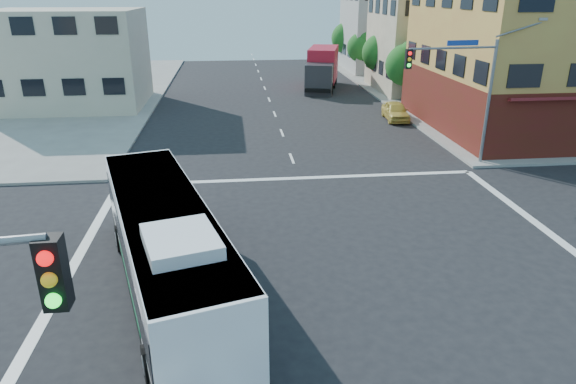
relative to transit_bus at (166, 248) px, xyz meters
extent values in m
plane|color=black|center=(5.74, 1.31, -1.75)|extent=(120.00, 120.00, 0.00)
cube|color=gold|center=(25.74, 19.81, 5.25)|extent=(18.00, 15.00, 14.00)
cube|color=#551513|center=(25.74, 19.81, 0.25)|extent=(18.09, 15.08, 4.00)
cube|color=#C6B797|center=(22.74, 35.31, 2.75)|extent=(12.00, 10.00, 9.00)
cube|color=#999994|center=(22.74, 49.31, 3.25)|extent=(12.00, 10.00, 10.00)
cube|color=beige|center=(-11.26, 31.31, 2.25)|extent=(12.00, 10.00, 8.00)
cylinder|color=slate|center=(16.54, 12.11, 1.75)|extent=(0.18, 0.18, 7.00)
cylinder|color=slate|center=(14.04, 11.86, 4.85)|extent=(5.01, 0.62, 0.12)
cube|color=black|center=(11.54, 11.61, 4.35)|extent=(0.32, 0.30, 1.00)
sphere|color=#FF0C0C|center=(11.54, 11.44, 4.65)|extent=(0.20, 0.20, 0.20)
sphere|color=yellow|center=(11.54, 11.44, 4.35)|extent=(0.20, 0.20, 0.20)
sphere|color=#19FF33|center=(11.54, 11.44, 4.05)|extent=(0.20, 0.20, 0.20)
cube|color=#153896|center=(14.54, 11.91, 5.10)|extent=(1.80, 0.22, 0.28)
cube|color=gray|center=(19.04, 12.36, 6.25)|extent=(0.50, 0.22, 0.14)
cube|color=black|center=(-0.06, -8.99, 4.35)|extent=(0.32, 0.30, 1.00)
sphere|color=#FF0C0C|center=(-0.06, -9.16, 4.65)|extent=(0.20, 0.20, 0.20)
sphere|color=yellow|center=(-0.06, -9.16, 4.35)|extent=(0.20, 0.20, 0.20)
sphere|color=#19FF33|center=(-0.06, -9.16, 4.05)|extent=(0.20, 0.20, 0.20)
cylinder|color=#3B2A15|center=(17.54, 29.31, -0.79)|extent=(0.28, 0.28, 1.92)
sphere|color=#175119|center=(17.54, 29.31, 1.61)|extent=(3.60, 3.60, 3.60)
sphere|color=#175119|center=(17.94, 29.01, 2.51)|extent=(2.52, 2.52, 2.52)
cylinder|color=#3B2A15|center=(17.54, 37.31, -0.76)|extent=(0.28, 0.28, 1.99)
sphere|color=#175119|center=(17.54, 37.31, 1.76)|extent=(3.80, 3.80, 3.80)
sphere|color=#175119|center=(17.94, 37.01, 2.71)|extent=(2.66, 2.66, 2.66)
cylinder|color=#3B2A15|center=(17.54, 45.31, -0.81)|extent=(0.28, 0.28, 1.89)
sphere|color=#175119|center=(17.54, 45.31, 1.50)|extent=(3.40, 3.40, 3.40)
sphere|color=#175119|center=(17.94, 45.01, 2.35)|extent=(2.38, 2.38, 2.38)
cylinder|color=#3B2A15|center=(17.54, 53.31, -0.74)|extent=(0.28, 0.28, 2.03)
sphere|color=#175119|center=(17.54, 53.31, 1.88)|extent=(4.00, 4.00, 4.00)
sphere|color=#175119|center=(17.94, 53.01, 2.88)|extent=(2.80, 2.80, 2.80)
cube|color=black|center=(-0.01, 0.02, -1.20)|extent=(5.81, 12.35, 0.45)
cube|color=white|center=(-0.01, 0.02, 0.03)|extent=(5.79, 12.32, 2.87)
cube|color=black|center=(-0.01, 0.02, 0.21)|extent=(5.74, 11.99, 1.26)
cube|color=black|center=(-1.65, 5.77, 0.11)|extent=(2.29, 0.71, 1.36)
cube|color=#E5590C|center=(-1.66, 5.80, 1.12)|extent=(1.87, 0.58, 0.28)
cube|color=white|center=(-0.01, 0.02, 1.41)|extent=(5.67, 12.08, 0.12)
cube|color=white|center=(0.82, -2.88, 1.65)|extent=(2.34, 2.62, 0.36)
cube|color=#147240|center=(-1.11, -0.82, -0.70)|extent=(1.54, 5.33, 0.28)
cube|color=#147240|center=(1.38, -0.11, -0.70)|extent=(1.54, 5.33, 0.28)
cylinder|color=black|center=(-2.23, 3.41, -1.23)|extent=(0.58, 1.09, 1.05)
cylinder|color=#99999E|center=(-2.36, 3.37, -1.23)|extent=(0.18, 0.51, 0.52)
cylinder|color=black|center=(0.09, 4.07, -1.23)|extent=(0.58, 1.09, 1.05)
cylinder|color=#99999E|center=(0.22, 4.11, -1.23)|extent=(0.18, 0.51, 0.52)
cylinder|color=black|center=(-0.10, -4.03, -1.23)|extent=(0.58, 1.09, 1.05)
cylinder|color=#99999E|center=(-0.24, -4.07, -1.23)|extent=(0.18, 0.51, 0.52)
cylinder|color=black|center=(2.21, -3.37, -1.23)|extent=(0.58, 1.09, 1.05)
cylinder|color=#99999E|center=(2.35, -3.33, -1.23)|extent=(0.18, 0.51, 0.52)
cube|color=#29292E|center=(10.75, 34.31, -0.30)|extent=(3.11, 3.03, 2.90)
cube|color=black|center=(10.48, 33.28, 0.14)|extent=(2.29, 0.69, 1.12)
cube|color=#B11529|center=(11.84, 38.40, 0.59)|extent=(4.19, 6.72, 3.35)
cube|color=black|center=(11.50, 37.11, -1.14)|extent=(4.66, 9.25, 0.33)
cylinder|color=black|center=(9.68, 34.82, -1.20)|extent=(0.59, 1.16, 1.12)
cylinder|color=black|center=(11.94, 34.22, -1.20)|extent=(0.59, 1.16, 1.12)
cylinder|color=black|center=(10.51, 37.95, -1.20)|extent=(0.59, 1.16, 1.12)
cylinder|color=black|center=(12.77, 37.35, -1.20)|extent=(0.59, 1.16, 1.12)
cylinder|color=black|center=(11.22, 40.64, -1.20)|extent=(0.59, 1.16, 1.12)
cylinder|color=black|center=(13.49, 40.04, -1.20)|extent=(0.59, 1.16, 1.12)
imported|color=#DBBF4E|center=(14.92, 23.26, -1.06)|extent=(1.98, 4.20, 1.39)
camera|label=1|loc=(2.27, -14.95, 7.68)|focal=32.00mm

